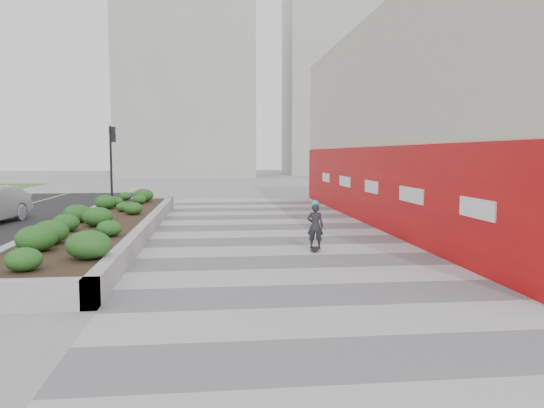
{
  "coord_description": "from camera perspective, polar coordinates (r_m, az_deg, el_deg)",
  "views": [
    {
      "loc": [
        -1.98,
        -11.29,
        2.72
      ],
      "look_at": [
        -0.06,
        5.82,
        1.1
      ],
      "focal_mm": 35.0,
      "sensor_mm": 36.0,
      "label": 1
    }
  ],
  "objects": [
    {
      "name": "distant_bldg_north_l",
      "position": [
        66.75,
        -9.16,
        11.58
      ],
      "size": [
        16.0,
        12.0,
        20.0
      ],
      "primitive_type": "cube",
      "color": "#ADAAA3",
      "rests_on": "ground"
    },
    {
      "name": "manhole_cover",
      "position": [
        14.75,
        3.4,
        -5.25
      ],
      "size": [
        0.44,
        0.44,
        0.01
      ],
      "primitive_type": "cylinder",
      "color": "#595654",
      "rests_on": "ground"
    },
    {
      "name": "walkway",
      "position": [
        14.68,
        1.47,
        -5.29
      ],
      "size": [
        8.0,
        36.0,
        0.01
      ],
      "primitive_type": "cube",
      "color": "#A8A8AD",
      "rests_on": "ground"
    },
    {
      "name": "skateboarder",
      "position": [
        14.93,
        4.67,
        -2.32
      ],
      "size": [
        0.54,
        0.75,
        1.43
      ],
      "rotation": [
        0.0,
        0.0,
        -0.26
      ],
      "color": "beige",
      "rests_on": "ground"
    },
    {
      "name": "ground",
      "position": [
        11.78,
        3.49,
        -7.99
      ],
      "size": [
        160.0,
        160.0,
        0.0
      ],
      "primitive_type": "plane",
      "color": "gray",
      "rests_on": "ground"
    },
    {
      "name": "building",
      "position": [
        22.19,
        17.6,
        8.38
      ],
      "size": [
        6.04,
        24.08,
        8.0
      ],
      "color": "beige",
      "rests_on": "ground"
    },
    {
      "name": "distant_bldg_north_r",
      "position": [
        73.87,
        7.1,
        12.56
      ],
      "size": [
        14.0,
        10.0,
        24.0
      ],
      "primitive_type": "cube",
      "color": "#ADAAA3",
      "rests_on": "ground"
    },
    {
      "name": "traffic_signal_near",
      "position": [
        29.26,
        -16.82,
        5.23
      ],
      "size": [
        0.33,
        0.28,
        4.2
      ],
      "color": "black",
      "rests_on": "ground"
    },
    {
      "name": "planter",
      "position": [
        18.76,
        -17.18,
        -1.91
      ],
      "size": [
        3.0,
        18.0,
        0.9
      ],
      "color": "#9E9EA0",
      "rests_on": "ground"
    }
  ]
}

